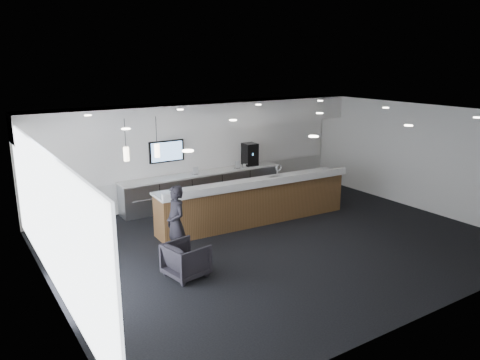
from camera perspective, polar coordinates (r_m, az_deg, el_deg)
ground at (r=11.21m, az=4.45°, el=-7.51°), size 10.00×10.00×0.00m
ceiling at (r=10.47m, az=4.77°, el=7.90°), size 10.00×8.00×0.02m
back_wall at (r=14.05m, az=-5.35°, el=3.39°), size 10.00×0.02×3.00m
left_wall at (r=8.77m, az=-22.44°, el=-4.54°), size 0.02×8.00×3.00m
right_wall at (r=14.28m, az=20.79°, el=2.68°), size 0.02×8.00×3.00m
soffit_bulkhead at (r=13.48m, az=-4.57°, el=7.88°), size 10.00×0.90×0.70m
alcove_panel at (r=14.00m, az=-5.30°, el=3.77°), size 9.80×0.06×1.40m
window_blinds_wall at (r=8.78m, az=-22.19°, el=-4.50°), size 0.04×7.36×2.55m
back_credenza at (r=13.97m, az=-4.57°, el=-0.97°), size 5.06×0.66×0.95m
wall_tv at (r=13.51m, az=-8.95°, el=3.48°), size 1.05×0.08×0.62m
pendant_left at (r=10.05m, az=-9.10°, el=3.16°), size 0.12×0.12×0.30m
pendant_right at (r=9.80m, az=-12.85°, el=2.68°), size 0.12×0.12×0.30m
ceiling_can_lights at (r=10.47m, az=4.77°, el=7.73°), size 7.00×5.00×0.02m
service_counter at (r=12.30m, az=1.81°, el=-2.62°), size 5.44×1.14×1.49m
coffee_machine at (r=14.72m, az=1.19°, el=3.16°), size 0.42×0.54×0.70m
info_sign_left at (r=13.61m, az=-5.41°, el=1.14°), size 0.17×0.02×0.23m
info_sign_right at (r=14.31m, az=-0.29°, el=1.87°), size 0.17×0.03×0.23m
armchair at (r=9.44m, az=-6.58°, el=-9.63°), size 0.89×0.88×0.70m
lounge_guest at (r=10.06m, az=-7.81°, el=-5.22°), size 0.41×0.61×1.65m
cup_0 at (r=14.56m, az=1.00°, el=1.84°), size 0.11×0.11×0.10m
cup_1 at (r=14.49m, az=0.54°, el=1.77°), size 0.15×0.15×0.10m
cup_2 at (r=14.41m, az=0.08°, el=1.71°), size 0.13×0.13×0.10m
cup_3 at (r=14.34m, az=-0.39°, el=1.64°), size 0.14×0.14×0.10m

